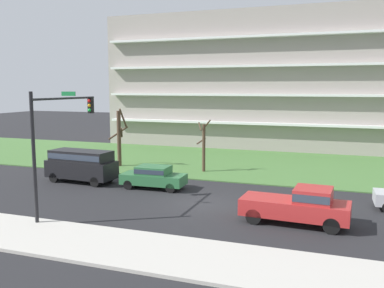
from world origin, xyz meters
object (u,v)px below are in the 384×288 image
object	(u,v)px
van_black_near_right	(81,163)
traffic_signal_mast	(56,131)
pickup_red_center_right	(299,205)
tree_far_left	(119,137)
tree_left	(204,146)
sedan_green_center_left	(153,176)

from	to	relation	value
van_black_near_right	traffic_signal_mast	distance (m)	8.72
pickup_red_center_right	tree_far_left	bearing A→B (deg)	149.56
pickup_red_center_right	van_black_near_right	xyz separation A→B (m)	(-16.04, 4.51, 0.38)
tree_left	sedan_green_center_left	xyz separation A→B (m)	(-1.49, -6.53, -1.29)
sedan_green_center_left	traffic_signal_mast	distance (m)	8.50
tree_far_left	van_black_near_right	size ratio (longest dim) A/B	0.97
sedan_green_center_left	pickup_red_center_right	distance (m)	11.18
sedan_green_center_left	tree_left	bearing A→B (deg)	-104.97
tree_left	sedan_green_center_left	distance (m)	6.82
tree_far_left	traffic_signal_mast	xyz separation A→B (m)	(3.97, -13.70, 1.97)
sedan_green_center_left	traffic_signal_mast	world-z (taller)	traffic_signal_mast
sedan_green_center_left	van_black_near_right	bearing A→B (deg)	-2.08
van_black_near_right	traffic_signal_mast	size ratio (longest dim) A/B	0.79
tree_far_left	tree_left	distance (m)	7.74
pickup_red_center_right	traffic_signal_mast	distance (m)	13.29
sedan_green_center_left	van_black_near_right	size ratio (longest dim) A/B	0.84
sedan_green_center_left	pickup_red_center_right	size ratio (longest dim) A/B	0.81
sedan_green_center_left	pickup_red_center_right	world-z (taller)	pickup_red_center_right
tree_far_left	traffic_signal_mast	bearing A→B (deg)	-73.83
sedan_green_center_left	traffic_signal_mast	bearing A→B (deg)	70.68
tree_left	van_black_near_right	xyz separation A→B (m)	(-7.31, -6.53, -0.77)
pickup_red_center_right	tree_left	bearing A→B (deg)	131.46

